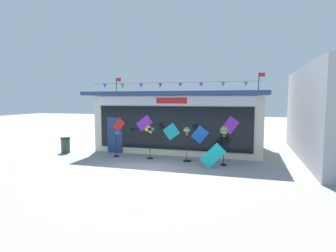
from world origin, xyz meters
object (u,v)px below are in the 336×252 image
object	(u,v)px
kite_shop_building	(182,120)
wind_spinner_center_right	(224,134)
wind_spinner_far_left	(119,138)
display_kite_on_ground	(213,156)
wind_spinner_center_left	(187,137)
trash_bin	(66,145)
wind_spinner_left	(150,135)

from	to	relation	value
kite_shop_building	wind_spinner_center_right	bearing A→B (deg)	-51.97
wind_spinner_far_left	display_kite_on_ground	world-z (taller)	wind_spinner_far_left
wind_spinner_center_left	wind_spinner_center_right	distance (m)	1.83
kite_shop_building	trash_bin	world-z (taller)	kite_shop_building
kite_shop_building	wind_spinner_center_right	xyz separation A→B (m)	(2.86, -3.66, -0.27)
wind_spinner_left	wind_spinner_center_left	size ratio (longest dim) A/B	1.03
wind_spinner_far_left	wind_spinner_left	xyz separation A→B (m)	(1.73, -0.02, 0.21)
wind_spinner_center_right	display_kite_on_ground	distance (m)	1.22
wind_spinner_far_left	wind_spinner_center_left	distance (m)	3.68
kite_shop_building	wind_spinner_far_left	size ratio (longest dim) A/B	7.04
wind_spinner_far_left	display_kite_on_ground	size ratio (longest dim) A/B	1.30
kite_shop_building	wind_spinner_center_left	size ratio (longest dim) A/B	5.71
wind_spinner_center_left	trash_bin	distance (m)	7.15
wind_spinner_far_left	trash_bin	world-z (taller)	wind_spinner_far_left
wind_spinner_left	wind_spinner_center_right	bearing A→B (deg)	-5.09
wind_spinner_center_left	display_kite_on_ground	bearing A→B (deg)	-35.87
wind_spinner_left	display_kite_on_ground	world-z (taller)	wind_spinner_left
kite_shop_building	trash_bin	size ratio (longest dim) A/B	11.14
wind_spinner_left	display_kite_on_ground	size ratio (longest dim) A/B	1.65
trash_bin	kite_shop_building	bearing A→B (deg)	27.29
kite_shop_building	wind_spinner_center_left	bearing A→B (deg)	-72.34
wind_spinner_center_left	wind_spinner_center_right	bearing A→B (deg)	-9.16
wind_spinner_left	trash_bin	bearing A→B (deg)	177.64
wind_spinner_center_left	display_kite_on_ground	world-z (taller)	wind_spinner_center_left
kite_shop_building	wind_spinner_left	distance (m)	3.47
kite_shop_building	display_kite_on_ground	distance (m)	5.15
wind_spinner_far_left	display_kite_on_ground	xyz separation A→B (m)	(5.06, -1.06, -0.45)
kite_shop_building	wind_spinner_left	bearing A→B (deg)	-104.57
trash_bin	display_kite_on_ground	distance (m)	8.58
wind_spinner_far_left	wind_spinner_center_left	xyz separation A→B (m)	(3.67, -0.06, 0.20)
wind_spinner_far_left	wind_spinner_center_left	size ratio (longest dim) A/B	0.81
kite_shop_building	wind_spinner_left	xyz separation A→B (m)	(-0.86, -3.32, -0.51)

